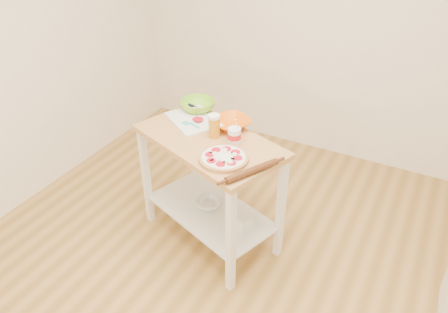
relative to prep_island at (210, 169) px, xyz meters
name	(u,v)px	position (x,y,z in m)	size (l,w,h in m)	color
room_shell	(210,126)	(0.33, -0.55, 0.71)	(4.04, 4.54, 2.74)	#B78A43
prep_island	(210,169)	(0.00, 0.00, 0.00)	(1.19, 0.90, 0.90)	tan
pizza	(224,158)	(0.22, -0.19, 0.27)	(0.32, 0.32, 0.05)	tan
cutting_board	(194,119)	(-0.23, 0.18, 0.27)	(0.50, 0.47, 0.04)	white
spatula	(191,124)	(-0.21, 0.09, 0.27)	(0.16, 0.05, 0.01)	#34BBAA
knife	(196,108)	(-0.31, 0.34, 0.27)	(0.27, 0.07, 0.01)	silver
orange_bowl	(231,123)	(0.06, 0.22, 0.29)	(0.27, 0.27, 0.07)	orange
green_bowl	(198,106)	(-0.29, 0.33, 0.30)	(0.26, 0.26, 0.08)	#7FCD24
beer_pint	(214,126)	(0.02, 0.05, 0.34)	(0.08, 0.08, 0.17)	orange
yogurt_tub	(234,136)	(0.18, 0.03, 0.31)	(0.09, 0.09, 0.20)	white
rolling_pin	(252,171)	(0.44, -0.24, 0.28)	(0.04, 0.04, 0.38)	#562D13
shelf_glass_bowl	(209,203)	(-0.03, 0.04, -0.35)	(0.20, 0.20, 0.06)	silver
shelf_bin	(242,222)	(0.30, -0.07, -0.32)	(0.12, 0.12, 0.12)	white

